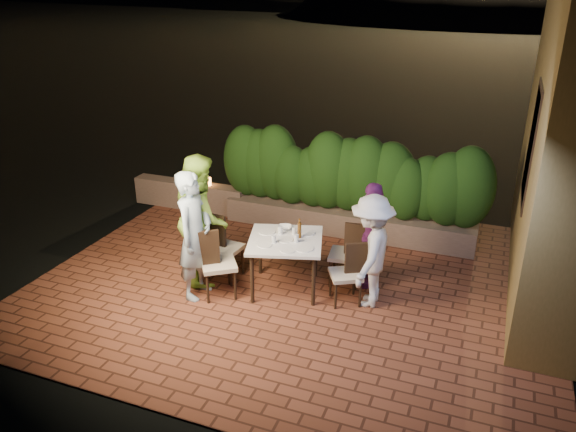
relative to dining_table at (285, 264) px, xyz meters
The scene contains 30 objects.
ground 0.45m from the dining_table, 67.88° to the right, with size 400.00×400.00×0.00m, color black.
terrace_floor 0.55m from the dining_table, 75.36° to the left, with size 7.00×6.00×0.15m, color brown.
window_pane 3.57m from the dining_table, 24.22° to the left, with size 0.08×1.00×1.40m, color black.
window_frame 3.56m from the dining_table, 24.29° to the left, with size 0.06×1.15×1.55m, color black.
planter 2.13m from the dining_table, 82.43° to the left, with size 4.20×0.55×0.40m, color brown.
hedge 2.20m from the dining_table, 82.43° to the left, with size 4.00×0.70×1.10m, color #1A3B10, non-canonical shape.
parapet 3.44m from the dining_table, 142.28° to the left, with size 2.20×0.30×0.50m, color brown.
hill 60.00m from the dining_table, 88.01° to the left, with size 52.00×40.00×22.00m, color black.
dining_table is the anchor object (origin of this frame).
plate_nw 0.50m from the dining_table, 125.45° to the right, with size 0.20×0.20×0.01m, color white.
plate_sw 0.51m from the dining_table, 159.04° to the left, with size 0.23×0.23×0.01m, color white.
plate_ne 0.53m from the dining_table, 27.57° to the right, with size 0.24×0.24×0.01m, color white.
plate_se 0.52m from the dining_table, 55.07° to the left, with size 0.23×0.23×0.01m, color white.
plate_centre 0.38m from the dining_table, 60.10° to the right, with size 0.21×0.21×0.01m, color white.
plate_front 0.51m from the dining_table, 63.11° to the right, with size 0.20×0.20×0.01m, color white.
glass_nw 0.47m from the dining_table, 124.27° to the right, with size 0.06×0.06×0.11m, color silver.
glass_sw 0.47m from the dining_table, 132.81° to the left, with size 0.07×0.07×0.11m, color silver.
glass_ne 0.46m from the dining_table, ahead, with size 0.06×0.06×0.11m, color silver.
glass_se 0.47m from the dining_table, 75.33° to the left, with size 0.06×0.06×0.10m, color silver.
beer_bottle 0.55m from the dining_table, 37.25° to the left, with size 0.05×0.05×0.28m, color #512F0D, non-canonical shape.
bowl 0.52m from the dining_table, 112.74° to the left, with size 0.19×0.19×0.05m, color white.
chair_left_front 0.91m from the dining_table, 148.59° to the right, with size 0.45×0.45×0.96m, color black, non-canonical shape.
chair_left_back 0.93m from the dining_table, behind, with size 0.43×0.43×0.94m, color black, non-canonical shape.
chair_right_front 0.86m from the dining_table, ahead, with size 0.39×0.39×0.85m, color black, non-canonical shape.
chair_right_back 0.85m from the dining_table, 32.29° to the left, with size 0.43×0.43×0.92m, color black, non-canonical shape.
diner_blue 1.29m from the dining_table, 151.80° to the right, with size 0.64×0.42×1.75m, color #9EBACB.
diner_green 1.32m from the dining_table, behind, with size 0.89×0.69×1.82m, color #94CA3F.
diner_white 1.22m from the dining_table, ahead, with size 0.98×0.56×1.51m, color silver.
diner_purple 1.24m from the dining_table, 28.65° to the left, with size 0.88×0.37×1.50m, color #6B2368.
parapet_lamp 3.14m from the dining_table, 137.78° to the left, with size 0.10×0.10×0.14m, color orange.
Camera 1 is at (2.39, -6.10, 3.98)m, focal length 35.00 mm.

